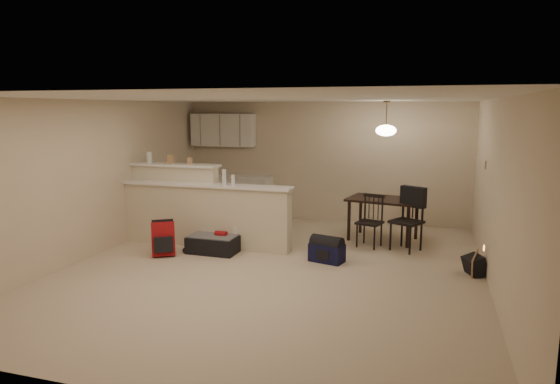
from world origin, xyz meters
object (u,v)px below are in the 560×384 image
at_px(pendant_lamp, 386,130).
at_px(dining_chair_far, 406,220).
at_px(black_daypack, 475,266).
at_px(suitcase, 214,244).
at_px(dining_table, 383,203).
at_px(red_backpack, 163,239).
at_px(dining_chair_near, 370,221).
at_px(navy_duffel, 327,253).

relative_size(pendant_lamp, dining_chair_far, 0.59).
bearing_deg(black_daypack, pendant_lamp, 18.67).
xyz_separation_m(pendant_lamp, suitcase, (-2.60, -1.64, -1.85)).
distance_m(dining_table, suitcase, 3.12).
bearing_deg(red_backpack, suitcase, -1.77).
bearing_deg(black_daypack, dining_chair_near, 33.40).
xyz_separation_m(pendant_lamp, dining_chair_near, (-0.17, -0.54, -1.54)).
bearing_deg(dining_chair_far, black_daypack, -16.19).
bearing_deg(suitcase, dining_chair_near, 25.42).
bearing_deg(suitcase, pendant_lamp, 33.32).
bearing_deg(pendant_lamp, dining_chair_near, -107.89).
distance_m(dining_table, navy_duffel, 1.82).
bearing_deg(navy_duffel, dining_chair_near, 78.66).
distance_m(dining_chair_near, navy_duffel, 1.22).
bearing_deg(dining_table, black_daypack, -37.00).
relative_size(dining_table, suitcase, 1.67).
height_order(suitcase, red_backpack, red_backpack).
height_order(dining_table, black_daypack, dining_table).
relative_size(dining_table, navy_duffel, 2.59).
xyz_separation_m(dining_chair_near, suitcase, (-2.43, -1.09, -0.31)).
xyz_separation_m(suitcase, red_backpack, (-0.71, -0.40, 0.14)).
height_order(dining_table, suitcase, dining_table).
bearing_deg(dining_chair_far, pendant_lamp, 155.04).
distance_m(navy_duffel, black_daypack, 2.16).
bearing_deg(suitcase, navy_duffel, 2.34).
bearing_deg(pendant_lamp, navy_duffel, -113.61).
distance_m(dining_chair_far, black_daypack, 1.48).
bearing_deg(dining_table, navy_duffel, -103.08).
height_order(dining_chair_far, suitcase, dining_chair_far).
bearing_deg(dining_chair_far, suitcase, -132.73).
height_order(navy_duffel, black_daypack, navy_duffel).
xyz_separation_m(dining_chair_far, red_backpack, (-3.75, -1.44, -0.25)).
height_order(pendant_lamp, dining_chair_near, pendant_lamp).
distance_m(dining_chair_far, suitcase, 3.24).
height_order(dining_table, dining_chair_far, dining_chair_far).
xyz_separation_m(dining_chair_far, suitcase, (-3.04, -1.04, -0.39)).
bearing_deg(dining_table, dining_chair_near, -97.36).
relative_size(pendant_lamp, red_backpack, 1.13).
bearing_deg(red_backpack, navy_duffel, -21.54).
relative_size(dining_table, dining_chair_near, 1.50).
bearing_deg(navy_duffel, dining_table, 81.42).
bearing_deg(suitcase, dining_chair_far, 20.08).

